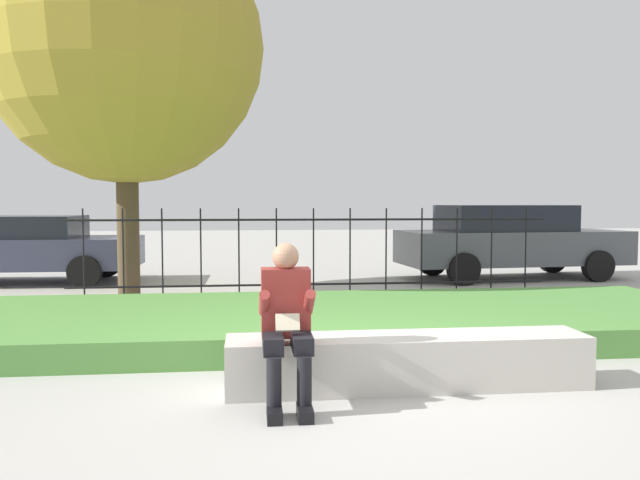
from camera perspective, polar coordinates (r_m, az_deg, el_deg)
name	(u,v)px	position (r m, az deg, el deg)	size (l,w,h in m)	color
ground_plane	(368,389)	(5.38, 4.44, -13.40)	(60.00, 60.00, 0.00)	#B2AFA8
stone_bench	(408,364)	(5.40, 8.05, -11.19)	(3.04, 0.54, 0.44)	beige
person_seated_reader	(286,317)	(4.84, -3.09, -7.07)	(0.42, 0.73, 1.24)	black
grass_berm	(333,321)	(7.50, 1.16, -7.41)	(9.41, 3.10, 0.29)	#569342
iron_fence	(314,254)	(9.60, -0.60, -1.25)	(7.41, 0.03, 1.47)	black
car_parked_right	(510,240)	(13.30, 16.96, -0.01)	(4.67, 2.09, 1.50)	#4C5156
car_parked_left	(26,247)	(13.30, -25.32, -0.58)	(4.13, 1.95, 1.30)	#383D56
tree_behind_fence	(125,46)	(10.81, -17.42, 16.59)	(4.40, 4.40, 6.25)	#4C3D28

